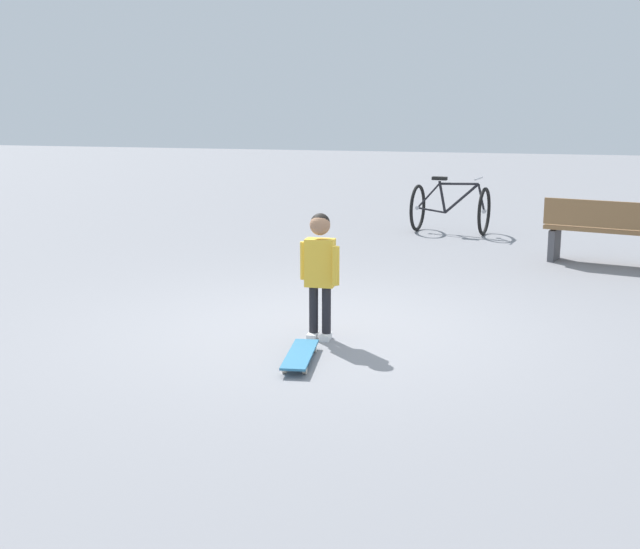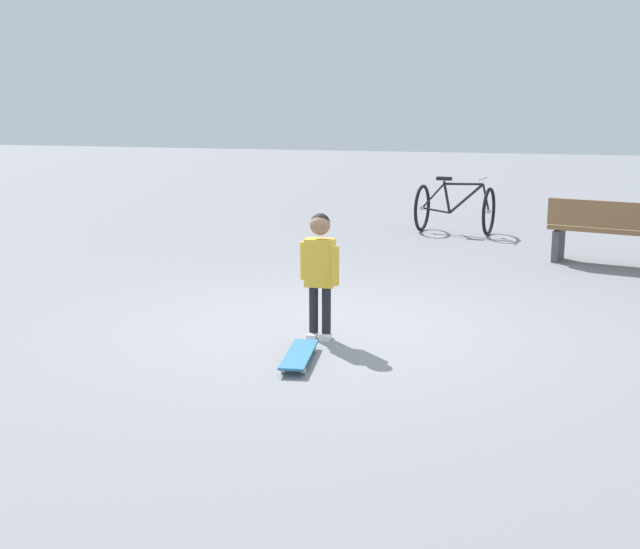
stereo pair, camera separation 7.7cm
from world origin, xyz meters
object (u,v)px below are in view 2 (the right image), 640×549
Objects in this scene: skateboard at (299,355)px; child_person at (320,262)px; bicycle_mid at (455,208)px; street_bench at (617,232)px.

child_person is at bearing -178.20° from skateboard.
skateboard is 6.61m from bicycle_mid.
skateboard is at bearing 1.80° from child_person.
street_bench is (-4.57, 2.58, 0.36)m from skateboard.
child_person is 1.36× the size of skateboard.
street_bench is at bearing 46.86° from bicycle_mid.
skateboard is (0.67, 0.02, -0.60)m from child_person.
skateboard is at bearing -3.64° from bicycle_mid.
skateboard is 0.67× the size of bicycle_mid.
skateboard is 5.26m from street_bench.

